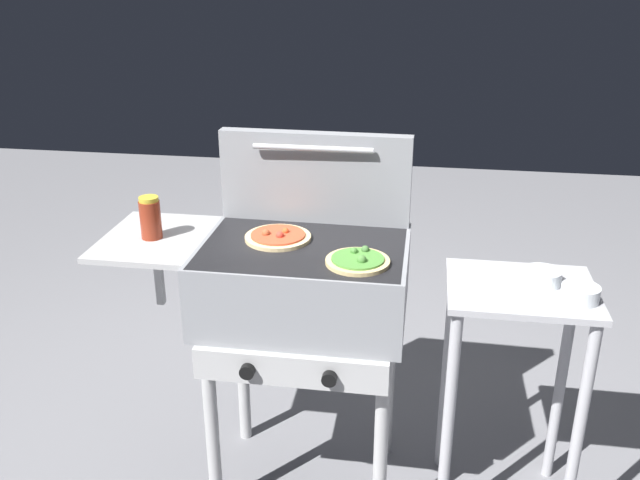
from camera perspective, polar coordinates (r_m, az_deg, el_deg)
name	(u,v)px	position (r m, az deg, el deg)	size (l,w,h in m)	color
ground_plane	(306,477)	(2.60, -1.15, -19.02)	(8.00, 8.00, 0.00)	gray
grill	(300,287)	(2.17, -1.69, -3.94)	(0.96, 0.53, 0.90)	gray
grill_lid_open	(315,177)	(2.26, -0.41, 5.22)	(0.63, 0.08, 0.30)	gray
pizza_pepperoni	(278,237)	(2.16, -3.51, 0.28)	(0.21, 0.21, 0.03)	beige
pizza_veggie	(358,260)	(1.99, 3.16, -1.69)	(0.19, 0.19, 0.04)	#E0C17F
sauce_jar	(150,218)	(2.21, -13.87, 1.79)	(0.07, 0.07, 0.14)	maroon
prep_table	(513,355)	(2.26, 15.70, -9.15)	(0.44, 0.36, 0.81)	#B2B2B7
topping_bowl_near	(542,277)	(2.17, 17.91, -2.96)	(0.11, 0.11, 0.04)	silver
topping_bowl_far	(580,294)	(2.10, 20.74, -4.20)	(0.11, 0.11, 0.04)	silver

